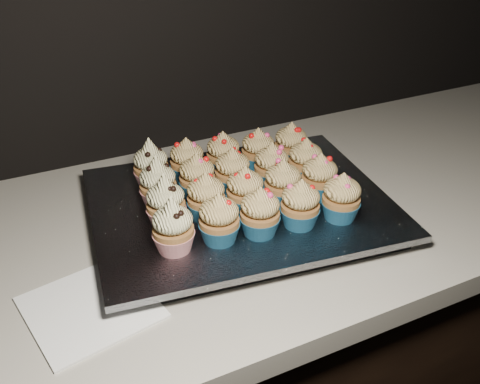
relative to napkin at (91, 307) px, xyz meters
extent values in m
cube|color=black|center=(0.49, 0.14, -0.47)|extent=(2.40, 0.60, 0.86)
cube|color=beige|center=(0.49, 0.14, -0.02)|extent=(2.44, 0.64, 0.04)
cube|color=white|center=(0.00, 0.00, 0.00)|extent=(0.19, 0.19, 0.00)
cube|color=black|center=(0.29, 0.12, 0.01)|extent=(0.51, 0.41, 0.02)
cube|color=silver|center=(0.29, 0.12, 0.03)|extent=(0.55, 0.45, 0.01)
cone|color=#AB1726|center=(0.14, 0.03, 0.05)|extent=(0.06, 0.06, 0.03)
ellipsoid|color=#FFF6B3|center=(0.14, 0.03, 0.09)|extent=(0.06, 0.06, 0.04)
cone|color=#FFF6B3|center=(0.14, 0.03, 0.11)|extent=(0.03, 0.03, 0.03)
cone|color=#1C5B84|center=(0.21, 0.03, 0.05)|extent=(0.06, 0.06, 0.03)
ellipsoid|color=#E6C074|center=(0.21, 0.03, 0.09)|extent=(0.06, 0.06, 0.04)
cone|color=#E6C074|center=(0.21, 0.03, 0.11)|extent=(0.03, 0.03, 0.02)
cone|color=#1C5B84|center=(0.27, 0.02, 0.05)|extent=(0.06, 0.06, 0.03)
ellipsoid|color=#E6C074|center=(0.27, 0.02, 0.09)|extent=(0.06, 0.06, 0.04)
cone|color=#E6C074|center=(0.27, 0.02, 0.11)|extent=(0.03, 0.03, 0.02)
cone|color=#1C5B84|center=(0.34, 0.01, 0.05)|extent=(0.06, 0.06, 0.03)
ellipsoid|color=#E6C074|center=(0.34, 0.01, 0.09)|extent=(0.06, 0.06, 0.04)
cone|color=#E6C074|center=(0.34, 0.01, 0.11)|extent=(0.03, 0.03, 0.02)
cone|color=#1C5B84|center=(0.41, 0.00, 0.05)|extent=(0.06, 0.06, 0.03)
ellipsoid|color=#E6C074|center=(0.41, 0.00, 0.09)|extent=(0.06, 0.06, 0.04)
cone|color=#E6C074|center=(0.41, 0.00, 0.11)|extent=(0.03, 0.03, 0.02)
cone|color=#AB1726|center=(0.15, 0.10, 0.05)|extent=(0.06, 0.06, 0.03)
ellipsoid|color=#FFF6B3|center=(0.15, 0.10, 0.09)|extent=(0.06, 0.06, 0.04)
cone|color=#FFF6B3|center=(0.15, 0.10, 0.11)|extent=(0.03, 0.03, 0.03)
cone|color=#1C5B84|center=(0.22, 0.09, 0.05)|extent=(0.06, 0.06, 0.03)
ellipsoid|color=#E6C074|center=(0.22, 0.09, 0.09)|extent=(0.06, 0.06, 0.04)
cone|color=#E6C074|center=(0.22, 0.09, 0.11)|extent=(0.03, 0.03, 0.02)
cone|color=#1C5B84|center=(0.28, 0.08, 0.05)|extent=(0.06, 0.06, 0.03)
ellipsoid|color=#E6C074|center=(0.28, 0.08, 0.09)|extent=(0.06, 0.06, 0.04)
cone|color=#E6C074|center=(0.28, 0.08, 0.11)|extent=(0.03, 0.03, 0.02)
cone|color=#1C5B84|center=(0.35, 0.08, 0.05)|extent=(0.06, 0.06, 0.03)
ellipsoid|color=#E6C074|center=(0.35, 0.08, 0.09)|extent=(0.06, 0.06, 0.04)
cone|color=#E6C074|center=(0.35, 0.08, 0.11)|extent=(0.03, 0.03, 0.02)
cone|color=#1C5B84|center=(0.42, 0.07, 0.05)|extent=(0.06, 0.06, 0.03)
ellipsoid|color=#E6C074|center=(0.42, 0.07, 0.09)|extent=(0.06, 0.06, 0.04)
cone|color=#E6C074|center=(0.42, 0.07, 0.11)|extent=(0.03, 0.03, 0.02)
cone|color=#AB1726|center=(0.16, 0.17, 0.05)|extent=(0.06, 0.06, 0.03)
ellipsoid|color=#FFF6B3|center=(0.16, 0.17, 0.09)|extent=(0.06, 0.06, 0.04)
cone|color=#FFF6B3|center=(0.16, 0.17, 0.11)|extent=(0.03, 0.03, 0.03)
cone|color=#1C5B84|center=(0.23, 0.16, 0.05)|extent=(0.06, 0.06, 0.03)
ellipsoid|color=#E6C074|center=(0.23, 0.16, 0.09)|extent=(0.06, 0.06, 0.04)
cone|color=#E6C074|center=(0.23, 0.16, 0.11)|extent=(0.03, 0.03, 0.02)
cone|color=#1C5B84|center=(0.29, 0.15, 0.05)|extent=(0.06, 0.06, 0.03)
ellipsoid|color=#E6C074|center=(0.29, 0.15, 0.09)|extent=(0.06, 0.06, 0.04)
cone|color=#E6C074|center=(0.29, 0.15, 0.11)|extent=(0.03, 0.03, 0.02)
cone|color=#1C5B84|center=(0.36, 0.14, 0.05)|extent=(0.06, 0.06, 0.03)
ellipsoid|color=#E6C074|center=(0.36, 0.14, 0.09)|extent=(0.06, 0.06, 0.04)
cone|color=#E6C074|center=(0.36, 0.14, 0.11)|extent=(0.03, 0.03, 0.02)
cone|color=#1C5B84|center=(0.43, 0.13, 0.05)|extent=(0.06, 0.06, 0.03)
ellipsoid|color=#E6C074|center=(0.43, 0.13, 0.09)|extent=(0.06, 0.06, 0.04)
cone|color=#E6C074|center=(0.43, 0.13, 0.11)|extent=(0.03, 0.03, 0.02)
cone|color=#AB1726|center=(0.17, 0.23, 0.05)|extent=(0.06, 0.06, 0.03)
ellipsoid|color=#FFF6B3|center=(0.17, 0.23, 0.09)|extent=(0.06, 0.06, 0.04)
cone|color=#FFF6B3|center=(0.17, 0.23, 0.11)|extent=(0.03, 0.03, 0.03)
cone|color=#1C5B84|center=(0.23, 0.22, 0.05)|extent=(0.06, 0.06, 0.03)
ellipsoid|color=#E6C074|center=(0.23, 0.22, 0.09)|extent=(0.06, 0.06, 0.04)
cone|color=#E6C074|center=(0.23, 0.22, 0.11)|extent=(0.03, 0.03, 0.02)
cone|color=#1C5B84|center=(0.30, 0.22, 0.05)|extent=(0.06, 0.06, 0.03)
ellipsoid|color=#E6C074|center=(0.30, 0.22, 0.09)|extent=(0.06, 0.06, 0.04)
cone|color=#E6C074|center=(0.30, 0.22, 0.11)|extent=(0.03, 0.03, 0.02)
cone|color=#1C5B84|center=(0.37, 0.21, 0.05)|extent=(0.06, 0.06, 0.03)
ellipsoid|color=#E6C074|center=(0.37, 0.21, 0.09)|extent=(0.06, 0.06, 0.04)
cone|color=#E6C074|center=(0.37, 0.21, 0.11)|extent=(0.03, 0.03, 0.02)
cone|color=#1C5B84|center=(0.44, 0.20, 0.05)|extent=(0.06, 0.06, 0.03)
ellipsoid|color=#E6C074|center=(0.44, 0.20, 0.09)|extent=(0.06, 0.06, 0.04)
cone|color=#E6C074|center=(0.44, 0.20, 0.11)|extent=(0.03, 0.03, 0.02)
camera|label=1|loc=(-0.05, -0.59, 0.52)|focal=40.00mm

